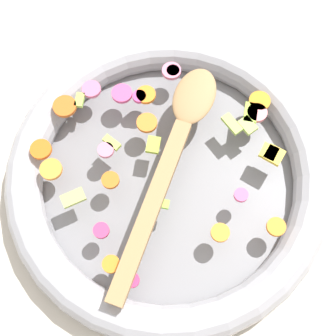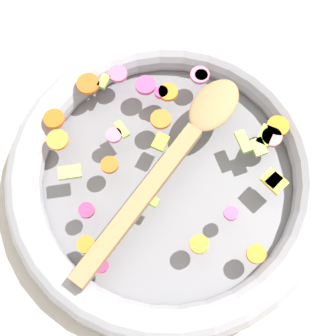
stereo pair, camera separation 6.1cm
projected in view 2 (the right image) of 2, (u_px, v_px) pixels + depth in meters
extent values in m
plane|color=beige|center=(168.00, 181.00, 0.66)|extent=(4.00, 4.00, 0.00)
cylinder|color=slate|center=(168.00, 179.00, 0.66)|extent=(0.39, 0.39, 0.01)
torus|color=#9E9EA5|center=(168.00, 175.00, 0.64)|extent=(0.44, 0.44, 0.05)
cylinder|color=orange|center=(278.00, 126.00, 0.63)|extent=(0.04, 0.04, 0.01)
cylinder|color=orange|center=(256.00, 254.00, 0.57)|extent=(0.03, 0.03, 0.01)
cylinder|color=orange|center=(161.00, 119.00, 0.64)|extent=(0.04, 0.04, 0.01)
cylinder|color=orange|center=(199.00, 244.00, 0.57)|extent=(0.03, 0.03, 0.01)
cylinder|color=orange|center=(86.00, 245.00, 0.57)|extent=(0.03, 0.03, 0.01)
cylinder|color=orange|center=(110.00, 165.00, 0.61)|extent=(0.03, 0.03, 0.01)
cylinder|color=orange|center=(54.00, 119.00, 0.64)|extent=(0.04, 0.04, 0.01)
cylinder|color=orange|center=(58.00, 140.00, 0.63)|extent=(0.04, 0.04, 0.01)
cylinder|color=#D6601F|center=(88.00, 84.00, 0.66)|extent=(0.04, 0.04, 0.01)
cylinder|color=orange|center=(168.00, 92.00, 0.65)|extent=(0.04, 0.04, 0.01)
cube|color=#9DCA3E|center=(265.00, 136.00, 0.63)|extent=(0.02, 0.03, 0.01)
cube|color=#B9D752|center=(124.00, 127.00, 0.63)|extent=(0.03, 0.02, 0.01)
cube|color=#9DC84F|center=(104.00, 81.00, 0.66)|extent=(0.02, 0.02, 0.01)
cube|color=#93D346|center=(148.00, 199.00, 0.60)|extent=(0.03, 0.02, 0.01)
cube|color=#B3C762|center=(70.00, 172.00, 0.61)|extent=(0.03, 0.03, 0.01)
cube|color=#B5D560|center=(258.00, 147.00, 0.62)|extent=(0.03, 0.03, 0.01)
cube|color=#A8C03C|center=(160.00, 142.00, 0.62)|extent=(0.02, 0.03, 0.01)
cube|color=#B0D85A|center=(243.00, 142.00, 0.62)|extent=(0.03, 0.03, 0.01)
cylinder|color=#CC316A|center=(101.00, 265.00, 0.57)|extent=(0.02, 0.02, 0.01)
cylinder|color=pink|center=(200.00, 75.00, 0.66)|extent=(0.04, 0.04, 0.01)
cylinder|color=pink|center=(114.00, 135.00, 0.63)|extent=(0.03, 0.03, 0.01)
cylinder|color=#D5386B|center=(86.00, 210.00, 0.59)|extent=(0.03, 0.03, 0.01)
cylinder|color=#DE4186|center=(161.00, 92.00, 0.65)|extent=(0.02, 0.02, 0.01)
cylinder|color=pink|center=(272.00, 137.00, 0.63)|extent=(0.03, 0.03, 0.01)
cylinder|color=#DF648B|center=(201.00, 76.00, 0.66)|extent=(0.02, 0.02, 0.01)
cylinder|color=#DB4A82|center=(146.00, 85.00, 0.66)|extent=(0.04, 0.04, 0.01)
cylinder|color=#E65186|center=(231.00, 213.00, 0.59)|extent=(0.02, 0.02, 0.01)
cylinder|color=pink|center=(118.00, 74.00, 0.66)|extent=(0.03, 0.03, 0.01)
cube|color=yellow|center=(276.00, 183.00, 0.60)|extent=(0.03, 0.03, 0.01)
cube|color=yellow|center=(272.00, 179.00, 0.61)|extent=(0.02, 0.02, 0.01)
cube|color=#A87F51|center=(139.00, 202.00, 0.58)|extent=(0.05, 0.25, 0.01)
ellipsoid|color=#A87F51|center=(214.00, 105.00, 0.63)|extent=(0.06, 0.09, 0.01)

